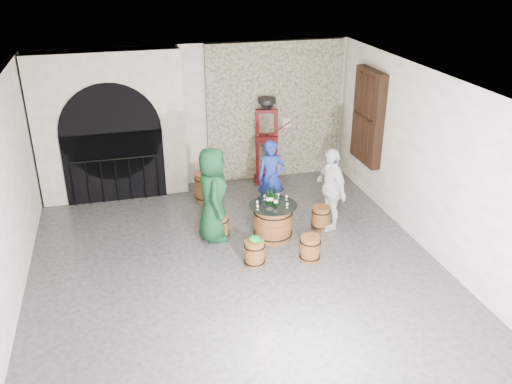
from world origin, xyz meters
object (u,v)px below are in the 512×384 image
object	(u,v)px
barrel_stool_far	(271,203)
wine_bottle_center	(276,199)
person_green	(213,194)
person_white	(331,189)
barrel_table	(273,221)
person_blue	(271,178)
barrel_stool_near_left	(255,253)
barrel_stool_near_right	(310,248)
side_barrel	(205,187)
barrel_stool_left	(219,227)
corking_press	(267,134)
barrel_stool_right	(321,218)
wine_bottle_left	(268,197)
wine_bottle_right	(271,197)

from	to	relation	value
barrel_stool_far	wine_bottle_center	xyz separation A→B (m)	(-0.22, -1.04, 0.60)
person_green	person_white	distance (m)	2.29
barrel_table	person_blue	distance (m)	1.17
barrel_stool_near_left	person_green	bearing A→B (deg)	114.02
barrel_stool_near_right	wine_bottle_center	xyz separation A→B (m)	(-0.38, 0.89, 0.60)
side_barrel	person_blue	bearing A→B (deg)	-36.77
barrel_table	side_barrel	distance (m)	2.18
person_blue	person_white	distance (m)	1.30
barrel_stool_left	person_blue	size ratio (longest dim) A/B	0.30
person_blue	corking_press	size ratio (longest dim) A/B	0.78
barrel_stool_left	person_green	world-z (taller)	person_green
wine_bottle_center	barrel_stool_right	bearing A→B (deg)	9.77
barrel_stool_far	wine_bottle_left	distance (m)	1.14
barrel_stool_right	wine_bottle_center	bearing A→B (deg)	-170.23
person_blue	wine_bottle_center	world-z (taller)	person_blue
barrel_stool_far	side_barrel	distance (m)	1.55
barrel_stool_near_left	person_green	distance (m)	1.41
barrel_stool_left	wine_bottle_right	world-z (taller)	wine_bottle_right
barrel_stool_left	barrel_stool_right	xyz separation A→B (m)	(2.00, -0.15, 0.00)
barrel_stool_left	wine_bottle_left	bearing A→B (deg)	-11.44
barrel_stool_far	corking_press	world-z (taller)	corking_press
side_barrel	person_white	bearing A→B (deg)	-40.37
barrel_stool_near_right	wine_bottle_center	distance (m)	1.13
barrel_stool_right	corking_press	distance (m)	2.70
barrel_stool_far	wine_bottle_left	size ratio (longest dim) A/B	1.43
person_blue	corking_press	bearing A→B (deg)	85.72
person_green	barrel_stool_far	bearing A→B (deg)	-57.50
barrel_stool_left	person_white	bearing A→B (deg)	-3.28
barrel_stool_right	barrel_table	bearing A→B (deg)	-173.37
barrel_stool_near_right	barrel_stool_near_left	size ratio (longest dim) A/B	1.00
barrel_stool_right	corking_press	xyz separation A→B (m)	(-0.41, 2.50, 0.94)
person_blue	side_barrel	size ratio (longest dim) A/B	2.41
barrel_table	barrel_stool_near_right	bearing A→B (deg)	-66.46
wine_bottle_center	person_blue	bearing A→B (deg)	77.91
wine_bottle_center	wine_bottle_right	xyz separation A→B (m)	(-0.05, 0.12, 0.00)
barrel_table	person_blue	world-z (taller)	person_blue
barrel_table	side_barrel	xyz separation A→B (m)	(-0.95, 1.96, -0.02)
barrel_stool_near_left	wine_bottle_right	world-z (taller)	wine_bottle_right
barrel_stool_left	side_barrel	world-z (taller)	side_barrel
barrel_stool_near_left	wine_bottle_center	bearing A→B (deg)	52.08
barrel_stool_left	barrel_stool_near_right	xyz separation A→B (m)	(1.40, -1.20, 0.00)
person_green	person_white	xyz separation A→B (m)	(2.28, -0.15, -0.09)
barrel_stool_near_right	person_blue	bearing A→B (deg)	94.04
barrel_stool_right	person_blue	xyz separation A→B (m)	(-0.75, 0.93, 0.55)
barrel_stool_near_right	barrel_stool_near_left	xyz separation A→B (m)	(-0.99, 0.10, 0.00)
barrel_stool_left	side_barrel	xyz separation A→B (m)	(0.04, 1.70, 0.09)
wine_bottle_left	person_blue	bearing A→B (deg)	70.46
barrel_table	person_white	distance (m)	1.29
wine_bottle_right	barrel_stool_left	bearing A→B (deg)	168.47
barrel_stool_near_left	person_blue	world-z (taller)	person_blue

